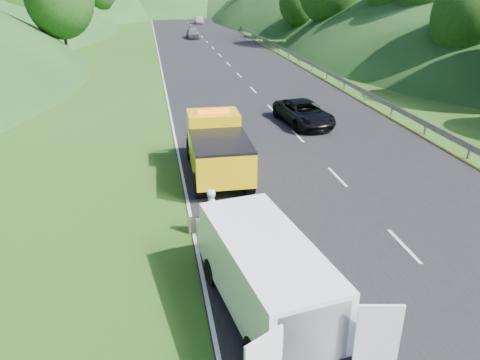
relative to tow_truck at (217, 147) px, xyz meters
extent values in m
plane|color=#38661E|center=(2.30, -5.38, -1.35)|extent=(320.00, 320.00, 0.00)
cube|color=black|center=(5.30, 34.62, -1.34)|extent=(14.00, 200.00, 0.02)
cube|color=gray|center=(12.60, 47.12, -1.35)|extent=(0.06, 140.00, 1.52)
cylinder|color=black|center=(-1.01, 2.13, -0.80)|extent=(0.40, 1.10, 1.09)
cylinder|color=black|center=(1.07, 2.10, -0.80)|extent=(0.40, 1.10, 1.09)
cylinder|color=black|center=(-1.07, -2.23, -0.80)|extent=(0.40, 1.10, 1.09)
cylinder|color=black|center=(1.00, -2.26, -0.80)|extent=(0.40, 1.10, 1.09)
cube|color=yellow|center=(0.02, 1.19, 0.23)|extent=(2.37, 1.78, 2.07)
cube|color=yellow|center=(-0.02, -1.27, -0.04)|extent=(2.46, 3.75, 1.42)
cube|color=black|center=(-0.02, -1.27, 0.72)|extent=(2.46, 3.75, 0.11)
cube|color=black|center=(0.04, 2.50, -0.37)|extent=(2.20, 1.34, 0.76)
cube|color=black|center=(0.05, 3.16, -0.59)|extent=(2.30, 0.25, 0.55)
cube|color=yellow|center=(0.04, 2.88, 0.34)|extent=(2.20, 0.89, 1.19)
cube|color=orange|center=(0.02, 1.19, 1.32)|extent=(1.53, 0.30, 0.17)
cube|color=black|center=(0.03, 1.95, 0.61)|extent=(2.08, 0.12, 0.98)
cylinder|color=black|center=(-1.32, -8.20, -0.95)|extent=(0.42, 0.84, 0.81)
cylinder|color=black|center=(0.47, -7.92, -0.95)|extent=(0.42, 0.84, 0.81)
cylinder|color=black|center=(-0.79, -11.58, -0.95)|extent=(0.42, 0.84, 0.81)
cylinder|color=black|center=(1.00, -11.30, -0.95)|extent=(0.42, 0.84, 0.81)
cube|color=white|center=(-0.14, -9.85, 0.01)|extent=(2.86, 5.49, 1.86)
cube|color=white|center=(-0.58, -7.11, -0.39)|extent=(2.13, 1.21, 1.01)
cube|color=black|center=(-0.55, -7.31, 0.41)|extent=(1.89, 0.63, 0.84)
cube|color=black|center=(0.26, -12.39, 0.01)|extent=(1.71, 0.37, 1.61)
cube|color=white|center=(1.62, -12.63, 0.01)|extent=(0.95, 0.24, 1.71)
imported|color=silver|center=(-0.95, -5.49, -1.35)|extent=(0.56, 0.71, 1.80)
imported|color=#C6CF6E|center=(-0.20, -6.05, -1.35)|extent=(0.60, 0.61, 0.99)
imported|color=black|center=(1.34, -11.09, -1.35)|extent=(1.26, 0.89, 1.77)
cube|color=#585A43|center=(-1.60, -5.10, -1.06)|extent=(0.38, 0.23, 0.59)
cylinder|color=black|center=(1.55, -10.79, -1.35)|extent=(0.63, 0.63, 0.20)
imported|color=black|center=(6.31, 6.81, -1.35)|extent=(2.95, 5.36, 1.42)
imported|color=#54565A|center=(3.80, 51.02, -1.35)|extent=(1.72, 4.27, 1.46)
imported|color=#724C5C|center=(7.10, 73.26, -1.35)|extent=(1.40, 4.01, 1.32)
camera|label=1|loc=(-2.70, -19.67, 7.05)|focal=35.00mm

